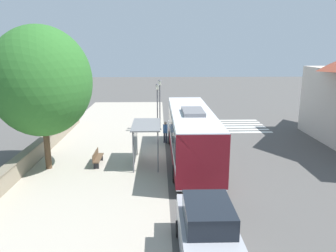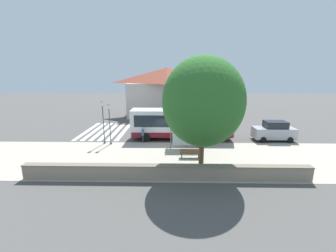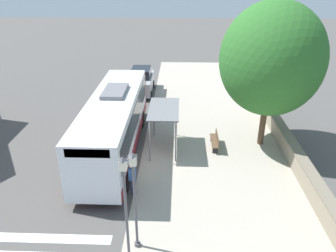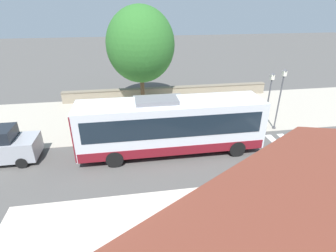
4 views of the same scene
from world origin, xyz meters
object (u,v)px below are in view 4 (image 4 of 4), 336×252
Objects in this scene: bus at (171,125)px; street_lamp_near at (269,96)px; bench at (152,110)px; shade_tree at (141,45)px; street_lamp_far at (280,95)px; pedestrian at (226,122)px; bus_shelter at (158,103)px.

street_lamp_near is at bearing 106.26° from bus.
bench is 0.22× the size of shade_tree.
bus is 8.50m from street_lamp_far.
shade_tree reaches higher than street_lamp_near.
bench is 9.88m from street_lamp_far.
street_lamp_near reaches higher than pedestrian.
pedestrian is at bearing -79.68° from street_lamp_near.
bus_shelter is 0.81× the size of street_lamp_near.
bench is at bearing -115.19° from street_lamp_near.
street_lamp_far is at bearing 103.49° from bus.
street_lamp_far is (4.00, 8.76, 2.20)m from bench.
street_lamp_near is at bearing -106.54° from street_lamp_far.
street_lamp_far is (-1.97, 8.23, 0.83)m from bus.
pedestrian is (-1.59, 4.20, -0.86)m from bus.
street_lamp_far reaches higher than bench.
bus_shelter reaches higher than bench.
street_lamp_near is at bearing 52.32° from shade_tree.
bus is at bearing -73.74° from street_lamp_near.
street_lamp_far reaches higher than street_lamp_near.
shade_tree reaches higher than bench.
bus_shelter is at bearing 2.91° from bench.
shade_tree reaches higher than bus_shelter.
street_lamp_far is 11.89m from shade_tree.
shade_tree reaches higher than bus.
street_lamp_far reaches higher than pedestrian.
street_lamp_far is 0.53× the size of shade_tree.
bus_shelter is 3.39m from bench.
bench is 0.44× the size of street_lamp_near.
shade_tree reaches higher than street_lamp_far.
bus is at bearing 7.14° from shade_tree.
bus is 9.56m from shade_tree.
street_lamp_near is at bearing 64.81° from bench.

